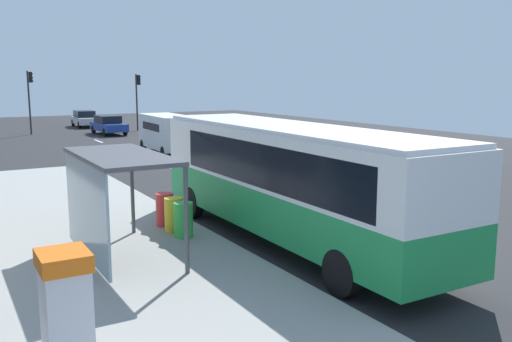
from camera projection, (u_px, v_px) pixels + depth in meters
The scene contains 20 objects.
ground_plane at pixel (173, 171), 26.88m from camera, with size 56.00×92.00×0.04m, color #262628.
sidewalk_platform at pixel (110, 259), 13.46m from camera, with size 6.20×30.00×0.18m, color #999993.
lane_stripe_seg_1 at pixel (399, 253), 14.21m from camera, with size 0.16×2.20×0.01m, color silver.
lane_stripe_seg_2 at pixel (291, 213), 18.47m from camera, with size 0.16×2.20×0.01m, color silver.
lane_stripe_seg_3 at pixel (224, 188), 22.74m from camera, with size 0.16×2.20×0.01m, color silver.
lane_stripe_seg_4 at pixel (177, 170), 27.00m from camera, with size 0.16×2.20×0.01m, color silver.
lane_stripe_seg_5 at pixel (144, 158), 31.27m from camera, with size 0.16×2.20×0.01m, color silver.
lane_stripe_seg_6 at pixel (118, 149), 35.53m from camera, with size 0.16×2.20×0.01m, color silver.
lane_stripe_seg_7 at pixel (98, 141), 39.80m from camera, with size 0.16×2.20×0.01m, color silver.
bus at pixel (289, 176), 14.81m from camera, with size 2.59×11.02×3.21m.
white_van at pixel (167, 131), 33.17m from camera, with size 2.19×5.27×2.30m.
sedan_near at pixel (109, 125), 44.67m from camera, with size 2.01×4.48×1.52m.
sedan_far at pixel (85, 118), 51.63m from camera, with size 1.94×4.45×1.52m.
ticket_machine at pixel (67, 318), 7.60m from camera, with size 0.66×0.76×1.94m.
recycling_bin_green at pixel (183, 220), 14.96m from camera, with size 0.52×0.52×0.95m, color green.
recycling_bin_yellow at pixel (174, 214), 15.55m from camera, with size 0.52×0.52×0.95m, color yellow.
recycling_bin_red at pixel (165, 209), 16.15m from camera, with size 0.52×0.52×0.95m, color red.
traffic_light_near_side at pixel (138, 93), 47.63m from camera, with size 0.49×0.28×4.86m.
traffic_light_far_side at pixel (30, 93), 44.03m from camera, with size 0.49×0.28×5.08m.
bus_shelter at pixel (108, 179), 12.93m from camera, with size 1.80×4.00×2.50m.
Camera 1 is at (-9.80, -10.97, 4.42)m, focal length 38.72 mm.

